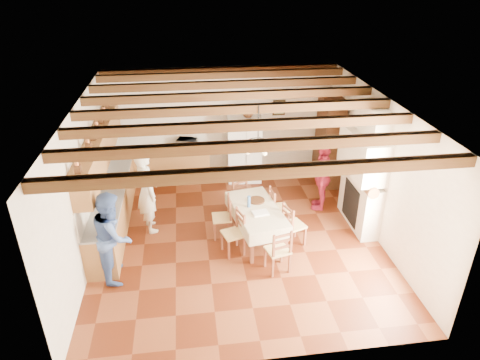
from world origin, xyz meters
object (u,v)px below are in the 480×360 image
object	(u,v)px
chair_end_far	(244,197)
person_man	(147,191)
refrigerator	(244,149)
chair_left_near	(233,233)
dining_table	(257,211)
chair_right_near	(294,224)
chair_left_far	(222,217)
person_woman_red	(322,177)
chair_right_far	(279,207)
person_woman_blue	(113,236)
hutch	(329,140)
chair_end_near	(278,249)
microwave	(187,144)

from	to	relation	value
chair_end_far	person_man	bearing A→B (deg)	165.33
refrigerator	chair_left_near	xyz separation A→B (m)	(-0.71, -3.33, -0.41)
refrigerator	chair_left_near	world-z (taller)	refrigerator
dining_table	chair_right_near	world-z (taller)	chair_right_near
chair_left_far	chair_right_near	xyz separation A→B (m)	(1.47, -0.49, 0.00)
refrigerator	person_woman_red	bearing A→B (deg)	-43.46
chair_end_far	person_man	distance (m)	2.23
chair_right_far	person_man	bearing A→B (deg)	79.48
dining_table	person_woman_blue	bearing A→B (deg)	-163.61
hutch	person_woman_red	world-z (taller)	hutch
chair_right_far	chair_end_far	xyz separation A→B (m)	(-0.72, 0.58, 0.00)
chair_left_far	chair_end_far	world-z (taller)	same
chair_left_far	person_woman_red	bearing A→B (deg)	109.51
dining_table	chair_right_far	bearing A→B (deg)	36.22
dining_table	chair_right_near	size ratio (longest dim) A/B	1.95
chair_right_far	chair_end_far	size ratio (longest dim) A/B	1.00
hutch	chair_end_far	world-z (taller)	hutch
chair_end_near	chair_right_far	bearing A→B (deg)	-117.68
chair_right_far	person_woman_red	xyz separation A→B (m)	(1.18, 0.67, 0.36)
dining_table	hutch	bearing A→B (deg)	47.07
chair_right_far	chair_end_far	bearing A→B (deg)	46.08
chair_left_far	person_man	xyz separation A→B (m)	(-1.56, 0.49, 0.48)
dining_table	chair_end_far	size ratio (longest dim) A/B	1.95
chair_right_near	microwave	distance (m)	3.98
person_man	microwave	bearing A→B (deg)	-39.34
chair_right_near	chair_right_far	world-z (taller)	same
refrigerator	chair_right_far	world-z (taller)	refrigerator
refrigerator	person_woman_blue	size ratio (longest dim) A/B	1.00
chair_right_far	person_woman_blue	size ratio (longest dim) A/B	0.54
chair_right_far	chair_end_near	distance (m)	1.56
refrigerator	dining_table	world-z (taller)	refrigerator
dining_table	chair_end_near	size ratio (longest dim) A/B	1.95
hutch	chair_left_near	world-z (taller)	hutch
chair_end_near	refrigerator	bearing A→B (deg)	-103.45
refrigerator	chair_end_near	bearing A→B (deg)	-84.29
refrigerator	person_woman_red	world-z (taller)	refrigerator
chair_right_far	person_woman_blue	xyz separation A→B (m)	(-3.41, -1.26, 0.41)
chair_right_far	microwave	size ratio (longest dim) A/B	1.88
refrigerator	chair_left_near	bearing A→B (deg)	-97.48
dining_table	chair_end_far	world-z (taller)	chair_end_far
chair_end_far	chair_left_far	bearing A→B (deg)	-149.09
refrigerator	hutch	world-z (taller)	hutch
person_woman_red	chair_end_far	bearing A→B (deg)	-67.16
person_man	hutch	bearing A→B (deg)	-86.37
person_woman_red	refrigerator	bearing A→B (deg)	-118.01
chair_end_near	chair_left_far	bearing A→B (deg)	-68.35
chair_left_near	chair_end_near	bearing A→B (deg)	33.04
chair_end_far	microwave	bearing A→B (deg)	98.32
refrigerator	person_woman_blue	world-z (taller)	person_woman_blue
chair_end_near	microwave	distance (m)	4.47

